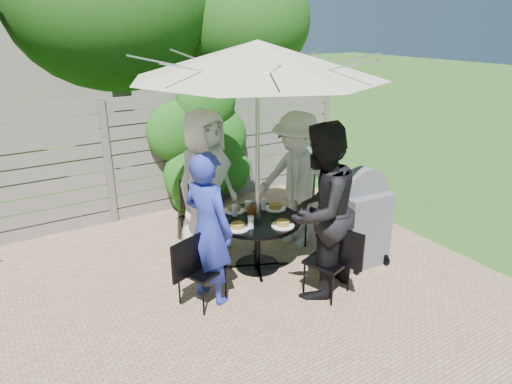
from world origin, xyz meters
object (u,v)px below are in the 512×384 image
chair_front (328,274)px  chair_left (202,283)px  person_back (205,182)px  person_front (320,212)px  glass_back (235,210)px  coffee_cup (248,207)px  glass_left (251,222)px  chair_right (300,222)px  umbrella (258,59)px  plate_back (234,209)px  chair_back (200,228)px  plate_front (283,224)px  patio_table (257,233)px  plate_left (238,227)px  person_right (297,181)px  person_left (208,229)px  glass_right (264,204)px  bbq_grill (361,221)px  plate_right (275,207)px  syrup_jug (251,213)px

chair_front → chair_left: bearing=46.6°
person_back → person_front: (0.58, -1.55, 0.03)m
glass_back → coffee_cup: (0.21, 0.04, -0.01)m
glass_left → chair_right: bearing=25.6°
umbrella → chair_left: (-0.90, -0.34, -2.21)m
person_back → glass_left: bearing=-105.5°
chair_front → plate_back: 1.39m
chair_back → chair_left: 1.36m
person_back → glass_left: 0.99m
umbrella → plate_front: umbrella is taller
chair_front → coffee_cup: chair_front is taller
umbrella → person_back: 1.74m
patio_table → plate_back: size_ratio=4.97×
umbrella → plate_front: size_ratio=13.54×
person_front → glass_left: bearing=-70.3°
chair_left → plate_left: 0.74m
umbrella → glass_left: 1.75m
chair_left → person_right: size_ratio=0.46×
chair_right → plate_back: bearing=-25.7°
person_left → person_front: size_ratio=0.86×
person_back → coffee_cup: size_ratio=15.51×
chair_back → plate_left: size_ratio=3.21×
plate_back → plate_front: size_ratio=1.00×
chair_front → glass_left: 1.02m
plate_left → glass_right: 0.63m
chair_back → bbq_grill: size_ratio=0.68×
person_right → glass_back: person_right is taller
person_left → plate_right: person_left is taller
chair_front → person_right: bearing=-39.1°
chair_right → person_right: person_right is taller
person_right → plate_front: size_ratio=6.90×
patio_table → coffee_cup: bearing=86.2°
person_back → person_left: 1.18m
chair_right → person_right: 0.66m
chair_left → plate_front: (1.03, 0.00, 0.43)m
person_right → glass_left: 1.11m
glass_back → plate_back: bearing=64.4°
person_back → glass_back: bearing=-100.4°
plate_front → person_right: bearing=44.1°
glass_left → glass_right: (0.41, 0.38, 0.00)m
chair_back → chair_front: size_ratio=0.99×
glass_left → glass_right: bearing=42.6°
umbrella → glass_back: size_ratio=25.15×
coffee_cup → chair_left: bearing=-147.7°
person_left → person_right: 1.66m
plate_right → coffee_cup: bearing=160.4°
chair_back → plate_right: bearing=27.0°
syrup_jug → chair_back: bearing=106.8°
patio_table → glass_right: glass_right is taller
chair_back → syrup_jug: (0.26, -0.88, 0.49)m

